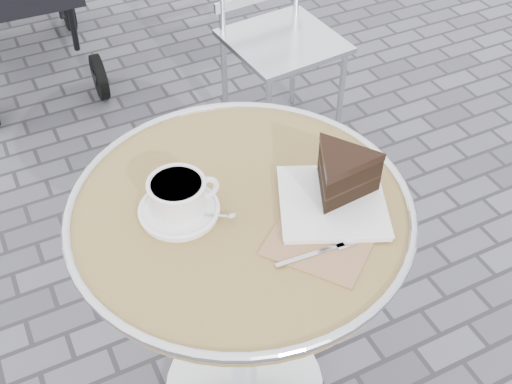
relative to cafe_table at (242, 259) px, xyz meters
name	(u,v)px	position (x,y,z in m)	size (l,w,h in m)	color
cafe_table	(242,259)	(0.00, 0.00, 0.00)	(0.72, 0.72, 0.74)	silver
cappuccino_set	(179,199)	(-0.12, 0.04, 0.20)	(0.17, 0.16, 0.08)	white
cake_plate_set	(340,181)	(0.19, -0.07, 0.22)	(0.34, 0.34, 0.11)	#9B6F55
bistro_chair	(271,9)	(0.62, 1.06, -0.04)	(0.41, 0.41, 0.85)	silver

